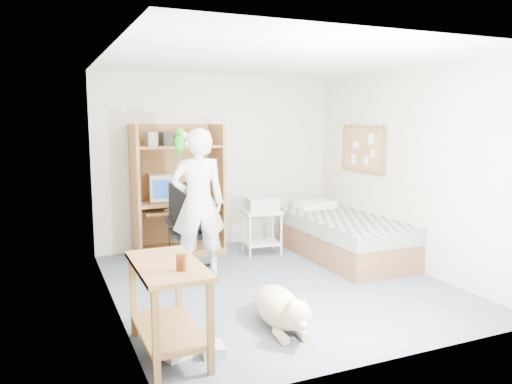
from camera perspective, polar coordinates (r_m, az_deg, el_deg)
floor at (r=5.82m, az=2.46°, el=-10.40°), size 4.00×4.00×0.00m
wall_back at (r=7.38m, az=-4.31°, el=3.51°), size 3.60×0.02×2.50m
wall_right at (r=6.53m, az=16.88°, el=2.55°), size 0.02×4.00×2.50m
wall_left at (r=5.02m, az=-16.23°, el=0.93°), size 0.02×4.00×2.50m
ceiling at (r=5.54m, az=2.63°, el=14.87°), size 3.60×4.00×0.02m
computer_hutch at (r=6.98m, az=-8.99°, el=-0.39°), size 1.20×0.63×1.80m
bed at (r=6.88m, az=10.01°, el=-5.07°), size 1.02×2.02×0.66m
side_desk at (r=4.09m, az=-10.00°, el=-11.46°), size 0.50×1.00×0.75m
corkboard at (r=7.21m, az=12.14°, el=4.83°), size 0.04×0.94×0.66m
office_chair at (r=6.33m, az=-7.74°, el=-5.34°), size 0.60×0.60×1.06m
person at (r=5.96m, az=-6.63°, el=-1.25°), size 0.69×0.50×1.76m
parrot at (r=5.84m, az=-8.68°, el=5.75°), size 0.13×0.23×0.36m
dog at (r=4.61m, az=2.82°, el=-13.08°), size 0.43×1.13×0.42m
printer_cart at (r=6.95m, az=0.67°, el=-3.79°), size 0.55×0.46×0.61m
printer at (r=6.90m, az=0.67°, el=-1.38°), size 0.45×0.36×0.18m
crt_monitor at (r=6.93m, az=-10.57°, el=0.56°), size 0.42×0.44×0.36m
keyboard at (r=6.85m, az=-8.68°, el=-1.83°), size 0.45×0.17×0.03m
pencil_cup at (r=7.01m, az=-5.67°, el=-0.31°), size 0.08×0.08×0.12m
drink_glass at (r=3.79m, az=-8.56°, el=-7.98°), size 0.08×0.08×0.12m
floor_box_a at (r=4.19m, az=-8.87°, el=-17.46°), size 0.30×0.27×0.10m
floor_box_b at (r=4.21m, az=-4.97°, el=-17.45°), size 0.21×0.24×0.08m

